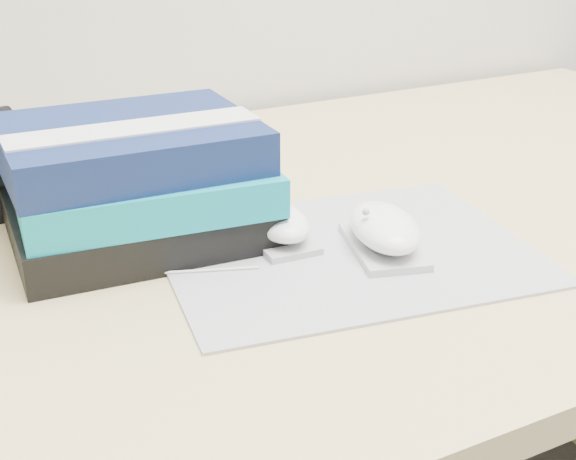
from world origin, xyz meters
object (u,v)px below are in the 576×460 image
desk (269,366)px  mouse_rear (277,224)px  mouse_front (384,231)px  book_stack (136,182)px

desk → mouse_rear: mouse_rear is taller
mouse_front → book_stack: book_stack is taller
mouse_front → book_stack: bearing=143.9°
mouse_front → book_stack: 0.25m
mouse_front → mouse_rear: bearing=140.3°
desk → mouse_front: 0.32m
desk → mouse_rear: bearing=-111.9°
desk → book_stack: bearing=-163.9°
mouse_rear → mouse_front: (0.08, -0.07, 0.00)m
mouse_front → book_stack: (-0.20, 0.14, 0.04)m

